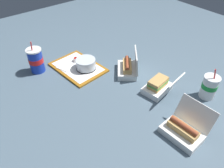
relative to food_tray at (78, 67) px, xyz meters
name	(u,v)px	position (x,y,z in m)	size (l,w,h in m)	color
ground_plane	(121,91)	(0.38, 0.07, -0.01)	(3.20, 3.20, 0.00)	#4C6070
food_tray	(78,67)	(0.00, 0.00, 0.00)	(0.39, 0.30, 0.01)	#A56619
cake_container	(86,64)	(0.05, 0.03, 0.04)	(0.14, 0.14, 0.07)	black
ketchup_cup	(76,59)	(-0.07, 0.03, 0.02)	(0.04, 0.04, 0.02)	white
napkin_stack	(66,66)	(-0.05, -0.06, 0.01)	(0.10, 0.10, 0.00)	white
plastic_fork	(86,61)	(-0.02, 0.09, 0.01)	(0.11, 0.01, 0.01)	white
clamshell_hotdog_back	(184,130)	(0.82, 0.10, 0.03)	(0.20, 0.19, 0.15)	white
clamshell_sandwich_center	(159,86)	(0.52, 0.25, 0.04)	(0.20, 0.20, 0.15)	white
clamshell_hotdog_front	(128,68)	(0.26, 0.24, 0.03)	(0.23, 0.22, 0.16)	white
soda_cup_center	(36,60)	(-0.15, -0.23, 0.08)	(0.10, 0.10, 0.23)	#1938B7
soda_cup_right	(209,87)	(0.73, 0.44, 0.07)	(0.09, 0.09, 0.21)	white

